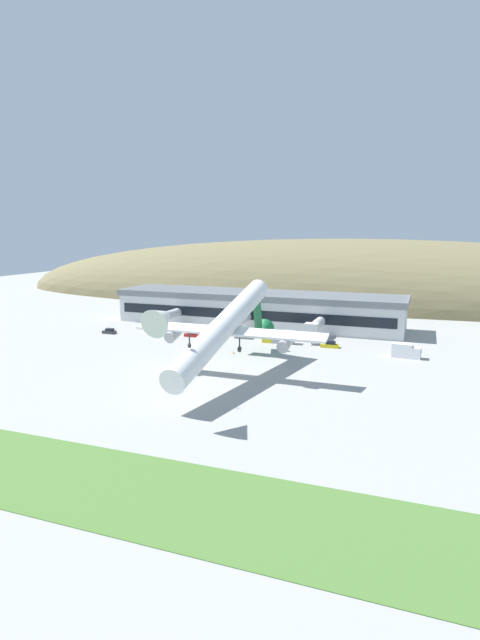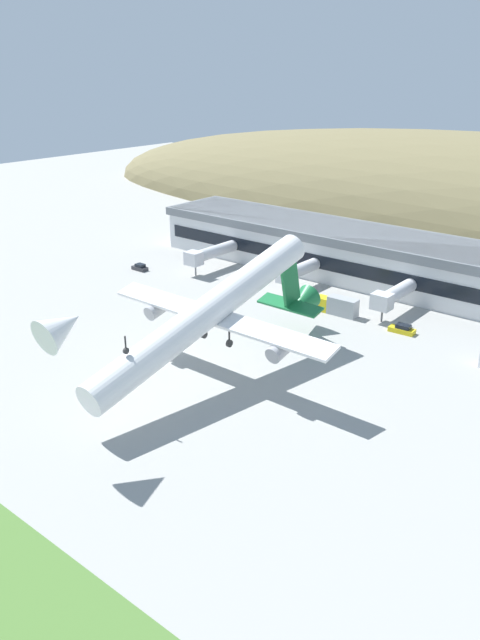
{
  "view_description": "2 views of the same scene",
  "coord_description": "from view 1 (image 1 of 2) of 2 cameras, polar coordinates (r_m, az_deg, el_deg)",
  "views": [
    {
      "loc": [
        46.6,
        -87.7,
        28.17
      ],
      "look_at": [
        15.16,
        -3.62,
        12.12
      ],
      "focal_mm": 28.0,
      "sensor_mm": 36.0,
      "label": 1
    },
    {
      "loc": [
        66.03,
        -61.15,
        42.41
      ],
      "look_at": [
        14.04,
        2.15,
        8.74
      ],
      "focal_mm": 35.0,
      "sensor_mm": 36.0,
      "label": 2
    }
  ],
  "objects": [
    {
      "name": "jetway_0",
      "position": [
        144.59,
        -8.61,
        0.39
      ],
      "size": [
        3.38,
        14.69,
        5.43
      ],
      "color": "silver",
      "rests_on": "ground_plane"
    },
    {
      "name": "service_car_2",
      "position": [
        135.46,
        -5.54,
        -1.64
      ],
      "size": [
        3.92,
        1.76,
        1.52
      ],
      "color": "#B21E1E",
      "rests_on": "ground_plane"
    },
    {
      "name": "jetway_2",
      "position": [
        130.32,
        8.58,
        -0.67
      ],
      "size": [
        3.38,
        12.88,
        5.43
      ],
      "color": "silver",
      "rests_on": "ground_plane"
    },
    {
      "name": "cargo_airplane",
      "position": [
        95.65,
        -1.64,
        -0.82
      ],
      "size": [
        38.87,
        53.15,
        16.57
      ],
      "color": "white"
    },
    {
      "name": "ground_plane",
      "position": [
        103.23,
        -7.24,
        -5.78
      ],
      "size": [
        409.68,
        409.68,
        0.0
      ],
      "primitive_type": "plane",
      "color": "#9E9E99"
    },
    {
      "name": "box_truck",
      "position": [
        118.57,
        18.41,
        -3.39
      ],
      "size": [
        6.43,
        2.83,
        3.18
      ],
      "color": "silver",
      "rests_on": "ground_plane"
    },
    {
      "name": "traffic_cone_0",
      "position": [
        116.25,
        -0.72,
        -3.75
      ],
      "size": [
        0.52,
        0.52,
        0.58
      ],
      "color": "orange",
      "rests_on": "ground_plane"
    },
    {
      "name": "service_car_1",
      "position": [
        124.41,
        10.24,
        -2.82
      ],
      "size": [
        4.5,
        2.09,
        1.52
      ],
      "color": "gold",
      "rests_on": "ground_plane"
    },
    {
      "name": "terminal_building",
      "position": [
        150.56,
        1.96,
        1.55
      ],
      "size": [
        86.91,
        18.34,
        10.08
      ],
      "color": "silver",
      "rests_on": "ground_plane"
    },
    {
      "name": "fuel_truck",
      "position": [
        127.52,
        4.47,
        -1.94
      ],
      "size": [
        8.24,
        2.59,
        3.31
      ],
      "color": "gold",
      "rests_on": "ground_plane"
    },
    {
      "name": "grass_strip_foreground",
      "position": [
        69.59,
        -25.02,
        -14.71
      ],
      "size": [
        368.71,
        16.15,
        0.08
      ],
      "primitive_type": "cube",
      "color": "#4C7533",
      "rests_on": "ground_plane"
    },
    {
      "name": "service_car_0",
      "position": [
        143.6,
        -14.7,
        -1.27
      ],
      "size": [
        3.67,
        1.83,
        1.46
      ],
      "color": "#333338",
      "rests_on": "ground_plane"
    },
    {
      "name": "jetway_1",
      "position": [
        136.77,
        -0.12,
        -0.05
      ],
      "size": [
        3.38,
        11.72,
        5.43
      ],
      "color": "silver",
      "rests_on": "ground_plane"
    },
    {
      "name": "hill_backdrop",
      "position": [
        211.06,
        12.17,
        2.24
      ],
      "size": [
        316.39,
        75.91,
        50.26
      ],
      "primitive_type": "ellipsoid",
      "color": "olive",
      "rests_on": "ground_plane"
    }
  ]
}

